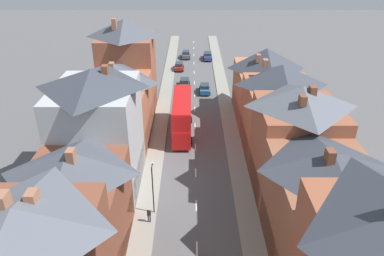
# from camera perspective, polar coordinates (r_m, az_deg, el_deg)

# --- Properties ---
(pavement_left) EXTENTS (2.20, 104.00, 0.14)m
(pavement_left) POSITION_cam_1_polar(r_m,az_deg,el_deg) (56.63, -4.71, 1.27)
(pavement_left) COLOR gray
(pavement_left) RESTS_ON ground
(pavement_right) EXTENTS (2.20, 104.00, 0.14)m
(pavement_right) POSITION_cam_1_polar(r_m,az_deg,el_deg) (56.71, 5.61, 1.26)
(pavement_right) COLOR gray
(pavement_right) RESTS_ON ground
(centre_line_dashes) EXTENTS (0.14, 97.80, 0.01)m
(centre_line_dashes) POSITION_cam_1_polar(r_m,az_deg,el_deg) (54.68, 0.47, 0.28)
(centre_line_dashes) COLOR silver
(centre_line_dashes) RESTS_ON ground
(terrace_row_left) EXTENTS (8.00, 58.29, 14.56)m
(terrace_row_left) POSITION_cam_1_polar(r_m,az_deg,el_deg) (35.73, -15.90, -5.56)
(terrace_row_left) COLOR silver
(terrace_row_left) RESTS_ON ground
(terrace_row_right) EXTENTS (8.00, 58.74, 14.46)m
(terrace_row_right) POSITION_cam_1_polar(r_m,az_deg,el_deg) (34.57, 18.06, -7.34)
(terrace_row_right) COLOR #B2704C
(terrace_row_right) RESTS_ON ground
(double_decker_bus_lead) EXTENTS (2.74, 10.80, 5.30)m
(double_decker_bus_lead) POSITION_cam_1_polar(r_m,az_deg,el_deg) (51.52, -1.52, 1.97)
(double_decker_bus_lead) COLOR red
(double_decker_bus_lead) RESTS_ON ground
(car_near_blue) EXTENTS (1.90, 4.56, 1.69)m
(car_near_blue) POSITION_cam_1_polar(r_m,az_deg,el_deg) (85.00, 2.44, 10.95)
(car_near_blue) COLOR navy
(car_near_blue) RESTS_ON ground
(car_near_silver) EXTENTS (1.90, 4.00, 1.64)m
(car_near_silver) POSITION_cam_1_polar(r_m,az_deg,el_deg) (66.22, 1.96, 6.05)
(car_near_silver) COLOR #236093
(car_near_silver) RESTS_ON ground
(car_parked_left_a) EXTENTS (1.90, 4.13, 1.66)m
(car_parked_left_a) POSITION_cam_1_polar(r_m,az_deg,el_deg) (86.04, -0.92, 11.16)
(car_parked_left_a) COLOR #4C515B
(car_parked_left_a) RESTS_ON ground
(car_parked_right_a) EXTENTS (1.90, 3.91, 1.58)m
(car_parked_right_a) POSITION_cam_1_polar(r_m,az_deg,el_deg) (78.10, -1.97, 9.41)
(car_parked_right_a) COLOR maroon
(car_parked_right_a) RESTS_ON ground
(car_mid_black) EXTENTS (1.90, 4.30, 1.67)m
(car_mid_black) POSITION_cam_1_polar(r_m,az_deg,el_deg) (68.78, -1.13, 6.91)
(car_mid_black) COLOR #144728
(car_mid_black) RESTS_ON ground
(pedestrian_mid_left) EXTENTS (0.36, 0.22, 1.61)m
(pedestrian_mid_left) POSITION_cam_1_polar(r_m,az_deg,el_deg) (37.09, -6.56, -12.98)
(pedestrian_mid_left) COLOR #3D4256
(pedestrian_mid_left) RESTS_ON pavement_left
(street_lamp) EXTENTS (0.20, 1.12, 5.50)m
(street_lamp) POSITION_cam_1_polar(r_m,az_deg,el_deg) (36.93, -5.98, -8.77)
(street_lamp) COLOR black
(street_lamp) RESTS_ON ground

